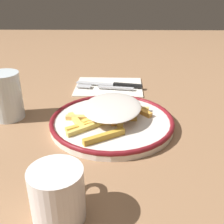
{
  "coord_description": "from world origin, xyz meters",
  "views": [
    {
      "loc": [
        -0.57,
        -0.01,
        0.31
      ],
      "look_at": [
        0.0,
        0.0,
        0.04
      ],
      "focal_mm": 44.42,
      "sensor_mm": 36.0,
      "label": 1
    }
  ],
  "objects": [
    {
      "name": "napkin",
      "position": [
        0.25,
        0.01,
        0.0
      ],
      "size": [
        0.17,
        0.21,
        0.01
      ],
      "primitive_type": "cube",
      "rotation": [
        0.0,
        0.0,
        -0.03
      ],
      "color": "silver",
      "rests_on": "ground_plane"
    },
    {
      "name": "ground_plane",
      "position": [
        0.0,
        0.0,
        0.0
      ],
      "size": [
        2.6,
        2.6,
        0.0
      ],
      "primitive_type": "plane",
      "color": "#926A49"
    },
    {
      "name": "plate",
      "position": [
        0.0,
        0.0,
        0.01
      ],
      "size": [
        0.29,
        0.29,
        0.02
      ],
      "color": "silver",
      "rests_on": "ground_plane"
    },
    {
      "name": "fork",
      "position": [
        0.22,
        0.03,
        0.01
      ],
      "size": [
        0.04,
        0.18,
        0.01
      ],
      "color": "silver",
      "rests_on": "napkin"
    },
    {
      "name": "water_glass",
      "position": [
        0.04,
        0.26,
        0.06
      ],
      "size": [
        0.08,
        0.08,
        0.11
      ],
      "primitive_type": "cylinder",
      "color": "silver",
      "rests_on": "ground_plane"
    },
    {
      "name": "fries_heap",
      "position": [
        0.01,
        0.0,
        0.04
      ],
      "size": [
        0.23,
        0.2,
        0.04
      ],
      "color": "#F5BF66",
      "rests_on": "plate"
    },
    {
      "name": "coffee_mug",
      "position": [
        -0.27,
        0.07,
        0.04
      ],
      "size": [
        0.1,
        0.08,
        0.08
      ],
      "color": "white",
      "rests_on": "ground_plane"
    },
    {
      "name": "knife",
      "position": [
        0.25,
        -0.0,
        0.01
      ],
      "size": [
        0.06,
        0.21,
        0.01
      ],
      "color": "black",
      "rests_on": "napkin"
    }
  ]
}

